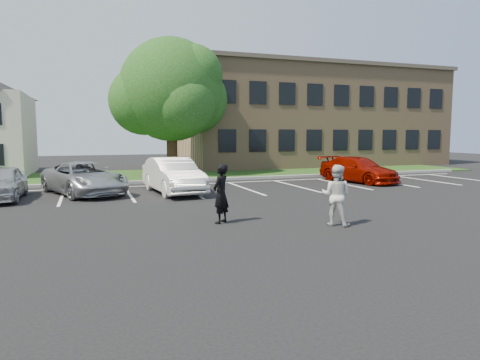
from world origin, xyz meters
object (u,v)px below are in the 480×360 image
at_px(tree, 172,92).
at_px(car_silver_minivan, 84,178).
at_px(man_white_shirt, 336,195).
at_px(car_red_compact, 358,170).
at_px(office_building, 309,117).
at_px(man_black_suit, 221,194).
at_px(car_white_sedan, 173,175).
at_px(car_silver_west, 0,183).

xyz_separation_m(tree, car_silver_minivan, (-5.49, -7.64, -4.62)).
distance_m(man_white_shirt, car_red_compact, 11.90).
xyz_separation_m(man_white_shirt, car_silver_minivan, (-7.03, 9.44, -0.18)).
height_order(office_building, car_red_compact, office_building).
height_order(car_silver_minivan, car_red_compact, car_silver_minivan).
bearing_deg(office_building, car_red_compact, -107.59).
bearing_deg(car_red_compact, man_black_suit, -156.55).
distance_m(office_building, tree, 14.43).
distance_m(office_building, car_white_sedan, 20.93).
relative_size(tree, car_silver_west, 2.12).
distance_m(man_black_suit, car_silver_minivan, 8.90).
bearing_deg(tree, car_red_compact, -40.96).
bearing_deg(car_silver_minivan, tree, 32.88).
height_order(man_white_shirt, car_red_compact, man_white_shirt).
height_order(man_white_shirt, car_white_sedan, man_white_shirt).
height_order(car_silver_west, car_red_compact, car_silver_west).
height_order(man_black_suit, car_silver_west, man_black_suit).
distance_m(car_silver_minivan, car_white_sedan, 3.94).
bearing_deg(tree, car_white_sedan, -101.01).
distance_m(car_silver_west, car_red_compact, 17.62).
bearing_deg(office_building, car_silver_west, -147.37).
bearing_deg(man_black_suit, car_red_compact, 173.40).
bearing_deg(car_red_compact, office_building, 58.87).
xyz_separation_m(car_silver_west, car_red_compact, (17.61, 0.53, -0.01)).
height_order(office_building, tree, tree).
bearing_deg(tree, car_silver_west, -136.51).
xyz_separation_m(tree, car_silver_west, (-8.71, -8.26, -4.64)).
bearing_deg(office_building, car_white_sedan, -135.98).
distance_m(car_silver_minivan, car_red_compact, 14.40).
height_order(tree, car_red_compact, tree).
height_order(office_building, man_black_suit, office_building).
bearing_deg(car_white_sedan, office_building, 37.76).
bearing_deg(car_white_sedan, tree, 72.73).
xyz_separation_m(man_black_suit, car_silver_minivan, (-3.92, 7.99, -0.18)).
bearing_deg(car_silver_west, man_white_shirt, -39.81).
relative_size(tree, car_red_compact, 1.82).
xyz_separation_m(man_white_shirt, car_silver_west, (-10.24, 8.82, -0.19)).
bearing_deg(man_white_shirt, car_silver_minivan, -9.41).
height_order(man_black_suit, man_white_shirt, man_black_suit).
bearing_deg(car_silver_west, man_black_suit, -45.03).
distance_m(man_black_suit, car_silver_west, 10.26).
xyz_separation_m(office_building, tree, (-13.18, -5.75, 1.19)).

